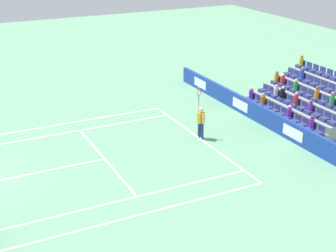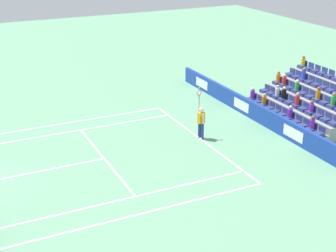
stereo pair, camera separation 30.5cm
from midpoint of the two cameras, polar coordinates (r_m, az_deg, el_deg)
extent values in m
cube|color=white|center=(27.03, 3.44, -1.52)|extent=(10.97, 0.10, 0.01)
cube|color=white|center=(24.99, -7.60, -3.74)|extent=(8.23, 0.10, 0.01)
cube|color=white|center=(24.30, -14.76, -5.10)|extent=(0.10, 6.40, 0.01)
cube|color=white|center=(28.50, -11.19, -0.64)|extent=(0.10, 11.89, 0.01)
cube|color=white|center=(21.42, -5.10, -8.30)|extent=(0.10, 11.89, 0.01)
cube|color=white|center=(29.73, -11.91, 0.28)|extent=(0.10, 11.89, 0.01)
cube|color=white|center=(20.33, -3.66, -10.06)|extent=(0.10, 11.89, 0.01)
cube|color=white|center=(26.99, 3.26, -1.55)|extent=(0.10, 0.20, 0.01)
cube|color=#193899|center=(29.05, 10.82, 0.95)|extent=(19.77, 0.20, 1.06)
cube|color=white|center=(27.21, 13.71, -0.78)|extent=(1.58, 0.01, 0.59)
cube|color=white|center=(30.86, 7.94, 2.41)|extent=(1.58, 0.01, 0.59)
cube|color=white|center=(34.83, 3.42, 4.88)|extent=(1.58, 0.01, 0.59)
cylinder|color=navy|center=(26.91, 3.59, -0.60)|extent=(0.16, 0.16, 0.90)
cylinder|color=navy|center=(27.07, 3.25, -0.45)|extent=(0.16, 0.16, 0.90)
cube|color=white|center=(27.07, 3.57, -1.40)|extent=(0.17, 0.28, 0.08)
cube|color=white|center=(27.23, 3.24, -1.24)|extent=(0.17, 0.28, 0.08)
cube|color=orange|center=(26.71, 3.46, 0.96)|extent=(0.29, 0.40, 0.60)
sphere|color=beige|center=(26.55, 3.48, 1.89)|extent=(0.24, 0.24, 0.24)
cylinder|color=beige|center=(26.65, 3.18, 2.32)|extent=(0.09, 0.09, 0.62)
cylinder|color=beige|center=(26.52, 3.69, 0.84)|extent=(0.09, 0.09, 0.56)
cylinder|color=black|center=(26.51, 3.20, 3.24)|extent=(0.04, 0.04, 0.28)
torus|color=red|center=(26.42, 3.21, 3.81)|extent=(0.09, 0.31, 0.31)
sphere|color=#D1E533|center=(26.33, 3.22, 4.39)|extent=(0.07, 0.07, 0.07)
cube|color=gray|center=(29.79, 12.44, 0.70)|extent=(6.82, 0.95, 0.42)
cube|color=navy|center=(27.53, 16.44, -0.82)|extent=(0.48, 0.44, 0.20)
cube|color=navy|center=(27.56, 16.80, -0.26)|extent=(0.48, 0.04, 0.30)
cube|color=navy|center=(27.94, 15.60, -0.37)|extent=(0.48, 0.44, 0.20)
cube|color=navy|center=(27.98, 15.96, 0.17)|extent=(0.48, 0.04, 0.30)
cube|color=navy|center=(28.37, 14.79, 0.05)|extent=(0.48, 0.44, 0.20)
cube|color=navy|center=(28.40, 15.14, 0.59)|extent=(0.48, 0.04, 0.30)
cube|color=navy|center=(28.80, 14.00, 0.47)|extent=(0.48, 0.44, 0.20)
cube|color=navy|center=(28.83, 14.35, 0.99)|extent=(0.48, 0.04, 0.30)
cube|color=navy|center=(29.24, 13.23, 0.87)|extent=(0.48, 0.44, 0.20)
cube|color=navy|center=(29.27, 13.58, 1.39)|extent=(0.48, 0.04, 0.30)
cube|color=navy|center=(29.68, 12.49, 1.26)|extent=(0.48, 0.44, 0.20)
cube|color=navy|center=(29.72, 12.83, 1.77)|extent=(0.48, 0.04, 0.30)
cube|color=navy|center=(30.13, 11.76, 1.64)|extent=(0.48, 0.44, 0.20)
cube|color=navy|center=(30.17, 12.10, 2.14)|extent=(0.48, 0.04, 0.30)
cube|color=navy|center=(30.59, 11.06, 2.01)|extent=(0.48, 0.44, 0.20)
cube|color=navy|center=(30.62, 11.40, 2.50)|extent=(0.48, 0.04, 0.30)
cube|color=navy|center=(31.05, 10.38, 2.36)|extent=(0.48, 0.44, 0.20)
cube|color=navy|center=(31.09, 10.71, 2.85)|extent=(0.48, 0.04, 0.30)
cube|color=navy|center=(31.52, 9.72, 2.71)|extent=(0.48, 0.44, 0.20)
cube|color=navy|center=(31.55, 10.05, 3.19)|extent=(0.48, 0.04, 0.30)
cube|color=navy|center=(31.99, 9.08, 3.04)|extent=(0.48, 0.44, 0.20)
cube|color=navy|center=(32.03, 9.40, 3.51)|extent=(0.48, 0.04, 0.30)
cube|color=gray|center=(30.29, 13.88, 1.36)|extent=(6.82, 0.95, 0.84)
cube|color=navy|center=(28.00, 17.98, 0.32)|extent=(0.48, 0.44, 0.20)
cube|color=navy|center=(28.04, 18.33, 0.86)|extent=(0.48, 0.04, 0.30)
cube|color=navy|center=(28.41, 17.13, 0.74)|extent=(0.48, 0.44, 0.20)
cube|color=navy|center=(28.45, 17.48, 1.27)|extent=(0.48, 0.04, 0.30)
cube|color=navy|center=(28.82, 16.30, 1.14)|extent=(0.48, 0.44, 0.20)
cube|color=navy|center=(28.87, 16.65, 1.66)|extent=(0.48, 0.04, 0.30)
cube|color=navy|center=(29.25, 15.50, 1.53)|extent=(0.48, 0.44, 0.20)
cube|color=navy|center=(29.30, 15.85, 2.05)|extent=(0.48, 0.04, 0.30)
cube|color=navy|center=(29.68, 14.73, 1.91)|extent=(0.48, 0.44, 0.20)
cube|color=navy|center=(29.73, 15.07, 2.42)|extent=(0.48, 0.04, 0.30)
cube|color=navy|center=(30.12, 13.97, 2.28)|extent=(0.48, 0.44, 0.20)
cube|color=navy|center=(30.16, 14.31, 2.78)|extent=(0.48, 0.04, 0.30)
cube|color=navy|center=(30.56, 13.24, 2.64)|extent=(0.48, 0.44, 0.20)
cube|color=navy|center=(30.61, 13.57, 3.14)|extent=(0.48, 0.04, 0.30)
cube|color=navy|center=(31.02, 12.53, 2.99)|extent=(0.48, 0.44, 0.20)
cube|color=navy|center=(31.06, 12.85, 3.48)|extent=(0.48, 0.04, 0.30)
cube|color=navy|center=(31.47, 11.83, 3.33)|extent=(0.48, 0.44, 0.20)
cube|color=navy|center=(31.51, 12.16, 3.81)|extent=(0.48, 0.04, 0.30)
cube|color=navy|center=(31.93, 11.16, 3.66)|extent=(0.48, 0.44, 0.20)
cube|color=navy|center=(31.98, 11.48, 4.13)|extent=(0.48, 0.04, 0.30)
cube|color=navy|center=(32.40, 10.51, 3.97)|extent=(0.48, 0.44, 0.20)
cube|color=navy|center=(32.44, 10.82, 4.44)|extent=(0.48, 0.04, 0.30)
cube|color=gray|center=(30.82, 15.28, 1.99)|extent=(6.82, 0.95, 1.26)
cube|color=navy|center=(29.31, 17.78, 2.19)|extent=(0.48, 0.44, 0.20)
cube|color=navy|center=(29.37, 18.12, 2.70)|extent=(0.48, 0.04, 0.30)
cube|color=navy|center=(29.73, 16.97, 2.56)|extent=(0.48, 0.44, 0.20)
cube|color=navy|center=(29.78, 17.31, 3.07)|extent=(0.48, 0.04, 0.30)
cube|color=navy|center=(30.16, 16.18, 2.93)|extent=(0.48, 0.44, 0.20)
cube|color=navy|center=(30.21, 16.52, 3.42)|extent=(0.48, 0.04, 0.30)
cube|color=navy|center=(30.59, 15.42, 3.28)|extent=(0.48, 0.44, 0.20)
cube|color=navy|center=(30.64, 15.75, 3.77)|extent=(0.48, 0.04, 0.30)
cube|color=navy|center=(31.02, 14.68, 3.62)|extent=(0.48, 0.44, 0.20)
cube|color=navy|center=(31.08, 15.00, 4.10)|extent=(0.48, 0.04, 0.30)
cube|color=navy|center=(31.47, 13.95, 3.95)|extent=(0.48, 0.44, 0.20)
cube|color=navy|center=(31.52, 14.27, 4.42)|extent=(0.48, 0.04, 0.30)
cube|color=navy|center=(31.92, 13.25, 4.27)|extent=(0.48, 0.44, 0.20)
cube|color=navy|center=(31.97, 13.57, 4.74)|extent=(0.48, 0.04, 0.30)
cube|color=navy|center=(32.37, 12.56, 4.58)|extent=(0.48, 0.44, 0.20)
cube|color=navy|center=(32.42, 12.88, 5.04)|extent=(0.48, 0.04, 0.30)
cube|color=navy|center=(32.84, 11.90, 4.88)|extent=(0.48, 0.44, 0.20)
cube|color=navy|center=(32.88, 12.21, 5.33)|extent=(0.48, 0.04, 0.30)
cube|color=gray|center=(31.37, 16.64, 2.60)|extent=(6.82, 0.95, 1.68)
cube|color=navy|center=(30.24, 18.39, 3.56)|extent=(0.48, 0.44, 0.20)
cube|color=navy|center=(30.66, 17.59, 3.90)|extent=(0.48, 0.44, 0.20)
cube|color=navy|center=(30.72, 17.92, 4.39)|extent=(0.48, 0.04, 0.30)
cube|color=navy|center=(31.08, 16.82, 4.23)|extent=(0.48, 0.44, 0.20)
cube|color=navy|center=(31.14, 17.15, 4.72)|extent=(0.48, 0.04, 0.30)
cube|color=navy|center=(31.51, 16.07, 4.56)|extent=(0.48, 0.44, 0.20)
cube|color=navy|center=(31.57, 16.39, 5.03)|extent=(0.48, 0.04, 0.30)
cube|color=navy|center=(31.95, 15.34, 4.87)|extent=(0.48, 0.44, 0.20)
cube|color=navy|center=(32.01, 15.66, 5.34)|extent=(0.48, 0.04, 0.30)
cube|color=navy|center=(32.39, 14.63, 5.18)|extent=(0.48, 0.44, 0.20)
cube|color=navy|center=(32.45, 14.94, 5.64)|extent=(0.48, 0.04, 0.30)
cube|color=navy|center=(32.84, 13.93, 5.47)|extent=(0.48, 0.44, 0.20)
cube|color=navy|center=(32.90, 14.24, 5.92)|extent=(0.48, 0.04, 0.30)
cube|color=navy|center=(33.30, 13.26, 5.76)|extent=(0.48, 0.44, 0.20)
cube|color=navy|center=(33.35, 13.56, 6.20)|extent=(0.48, 0.04, 0.30)
cube|color=gray|center=(31.93, 17.94, 3.19)|extent=(6.82, 0.95, 2.10)
cube|color=navy|center=(31.60, 18.18, 5.16)|extent=(0.48, 0.44, 0.20)
cube|color=navy|center=(32.03, 17.43, 5.47)|extent=(0.48, 0.44, 0.20)
cube|color=navy|center=(32.09, 17.74, 5.93)|extent=(0.48, 0.04, 0.30)
cube|color=navy|center=(32.46, 16.69, 5.77)|extent=(0.48, 0.44, 0.20)
cube|color=navy|center=(32.52, 17.00, 6.22)|extent=(0.48, 0.04, 0.30)
cube|color=navy|center=(32.89, 15.97, 6.05)|extent=(0.48, 0.44, 0.20)
cube|color=navy|center=(32.96, 16.28, 6.51)|extent=(0.48, 0.04, 0.30)
cube|color=navy|center=(33.33, 15.27, 6.33)|extent=(0.48, 0.44, 0.20)
cube|color=navy|center=(33.40, 15.57, 6.78)|extent=(0.48, 0.04, 0.30)
cube|color=navy|center=(33.78, 14.58, 6.61)|extent=(0.48, 0.44, 0.20)
cube|color=navy|center=(33.85, 14.88, 7.05)|extent=(0.48, 0.04, 0.30)
cylinder|color=orange|center=(30.97, 10.50, 2.97)|extent=(0.28, 0.28, 0.48)
sphere|color=#D3A884|center=(30.86, 10.54, 3.57)|extent=(0.20, 0.20, 0.20)
cylinder|color=green|center=(31.41, 14.07, 4.50)|extent=(0.28, 0.28, 0.43)
sphere|color=beige|center=(31.32, 14.13, 5.05)|extent=(0.20, 0.20, 0.20)
cylinder|color=green|center=(29.23, 17.93, 2.86)|extent=(0.28, 0.28, 0.51)
sphere|color=#9E7251|center=(29.12, 18.01, 3.53)|extent=(0.20, 0.20, 0.20)
cylinder|color=yellow|center=(33.73, 14.70, 7.14)|extent=(0.28, 0.28, 0.44)
sphere|color=#9E7251|center=(33.66, 14.75, 7.67)|extent=(0.20, 0.20, 0.20)
cylinder|color=red|center=(30.03, 14.11, 2.95)|extent=(0.28, 0.28, 0.53)
sphere|color=#D3A884|center=(29.92, 14.17, 3.61)|extent=(0.20, 0.20, 0.20)
cylinder|color=red|center=(32.31, 12.68, 5.15)|extent=(0.28, 0.28, 0.46)
sphere|color=beige|center=(32.22, 12.73, 5.71)|extent=(0.20, 0.20, 0.20)
cylinder|color=purple|center=(31.91, 9.19, 3.64)|extent=(0.28, 0.28, 0.49)
sphere|color=beige|center=(31.81, 9.23, 4.23)|extent=(0.20, 0.20, 0.20)
cylinder|color=orange|center=(32.77, 12.01, 5.45)|extent=(0.28, 0.28, 0.47)
sphere|color=#9E7251|center=(32.68, 12.06, 6.01)|extent=(0.20, 0.20, 0.20)
cylinder|color=purple|center=(29.15, 13.36, 1.52)|extent=(0.28, 0.28, 0.49)
sphere|color=beige|center=(29.03, 13.42, 2.16)|extent=(0.20, 0.20, 0.20)
cylinder|color=white|center=(31.40, 11.95, 3.90)|extent=(0.28, 0.28, 0.45)
sphere|color=#D3A884|center=(31.30, 12.00, 4.47)|extent=(0.20, 0.20, 0.20)
cylinder|color=black|center=(30.93, 12.65, 3.64)|extent=(0.28, 0.28, 0.53)
sphere|color=beige|center=(30.82, 12.71, 4.28)|extent=(0.20, 0.20, 0.20)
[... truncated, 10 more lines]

